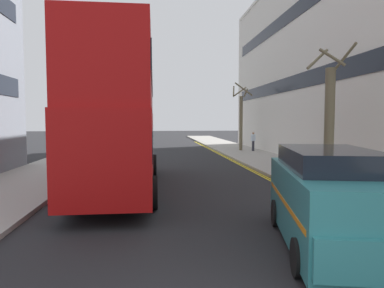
% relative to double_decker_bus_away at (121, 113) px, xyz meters
% --- Properties ---
extents(sidewalk_right, '(4.00, 80.00, 0.14)m').
position_rel_double_decker_bus_away_xyz_m(sidewalk_right, '(8.79, 4.68, -2.96)').
color(sidewalk_right, '#9E9991').
rests_on(sidewalk_right, ground).
extents(sidewalk_left, '(4.00, 80.00, 0.14)m').
position_rel_double_decker_bus_away_xyz_m(sidewalk_left, '(-4.21, 4.68, -2.96)').
color(sidewalk_left, '#9E9991').
rests_on(sidewalk_left, ground).
extents(kerb_line_outer, '(0.10, 56.00, 0.01)m').
position_rel_double_decker_bus_away_xyz_m(kerb_line_outer, '(6.69, 2.68, -3.03)').
color(kerb_line_outer, yellow).
rests_on(kerb_line_outer, ground).
extents(kerb_line_inner, '(0.10, 56.00, 0.01)m').
position_rel_double_decker_bus_away_xyz_m(kerb_line_inner, '(6.53, 2.68, -3.03)').
color(kerb_line_inner, yellow).
rests_on(kerb_line_inner, ground).
extents(double_decker_bus_away, '(2.82, 10.82, 5.64)m').
position_rel_double_decker_bus_away_xyz_m(double_decker_bus_away, '(0.00, 0.00, 0.00)').
color(double_decker_bus_away, '#B20F0F').
rests_on(double_decker_bus_away, ground).
extents(taxi_minivan, '(2.87, 5.10, 2.12)m').
position_rel_double_decker_bus_away_xyz_m(taxi_minivan, '(4.98, -7.13, -1.96)').
color(taxi_minivan, teal).
rests_on(taxi_minivan, ground).
extents(pedestrian_far, '(0.34, 0.22, 1.62)m').
position_rel_double_decker_bus_away_xyz_m(pedestrian_far, '(9.73, 14.84, -2.04)').
color(pedestrian_far, '#2D2D38').
rests_on(pedestrian_far, sidewalk_right).
extents(street_tree_near, '(1.79, 1.69, 5.80)m').
position_rel_double_decker_bus_away_xyz_m(street_tree_near, '(8.75, 0.16, -0.28)').
color(street_tree_near, '#6B6047').
rests_on(street_tree_near, sidewalk_right).
extents(street_tree_mid, '(1.66, 1.67, 5.82)m').
position_rel_double_decker_bus_away_xyz_m(street_tree_mid, '(8.85, 15.71, -0.05)').
color(street_tree_mid, '#6B6047').
rests_on(street_tree_mid, sidewalk_right).
extents(townhouse_terrace_right, '(10.08, 28.00, 13.96)m').
position_rel_double_decker_bus_away_xyz_m(townhouse_terrace_right, '(15.79, 10.49, 3.95)').
color(townhouse_terrace_right, silver).
rests_on(townhouse_terrace_right, ground).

